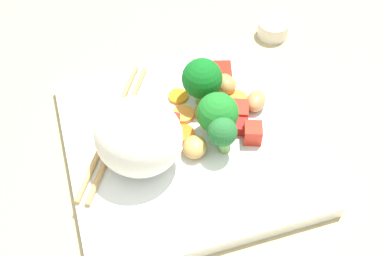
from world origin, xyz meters
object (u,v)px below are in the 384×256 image
(broccoli_floret_0, at_px, (222,133))
(chopstick_pair, at_px, (114,129))
(carrot_slice_0, at_px, (207,113))
(sauce_cup, at_px, (273,28))
(rice_mound, at_px, (139,137))
(square_plate, at_px, (185,144))

(broccoli_floret_0, height_order, chopstick_pair, broccoli_floret_0)
(carrot_slice_0, height_order, chopstick_pair, same)
(chopstick_pair, height_order, sauce_cup, chopstick_pair)
(rice_mound, relative_size, broccoli_floret_0, 1.80)
(broccoli_floret_0, height_order, carrot_slice_0, broccoli_floret_0)
(rice_mound, distance_m, sauce_cup, 0.30)
(rice_mound, bearing_deg, sauce_cup, 36.47)
(broccoli_floret_0, relative_size, carrot_slice_0, 1.78)
(chopstick_pair, xyz_separation_m, sauce_cup, (0.26, 0.12, -0.01))
(carrot_slice_0, relative_size, sauce_cup, 0.68)
(carrot_slice_0, bearing_deg, rice_mound, -155.47)
(chopstick_pair, relative_size, sauce_cup, 4.27)
(broccoli_floret_0, xyz_separation_m, sauce_cup, (0.14, 0.19, -0.04))
(rice_mound, height_order, carrot_slice_0, rice_mound)
(sauce_cup, bearing_deg, rice_mound, -143.53)
(square_plate, height_order, carrot_slice_0, carrot_slice_0)
(chopstick_pair, bearing_deg, sauce_cup, 146.28)
(square_plate, xyz_separation_m, broccoli_floret_0, (0.04, -0.03, 0.04))
(rice_mound, xyz_separation_m, carrot_slice_0, (0.09, 0.04, -0.04))
(square_plate, relative_size, chopstick_pair, 1.45)
(chopstick_pair, bearing_deg, broccoli_floret_0, 90.64)
(rice_mound, distance_m, chopstick_pair, 0.07)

